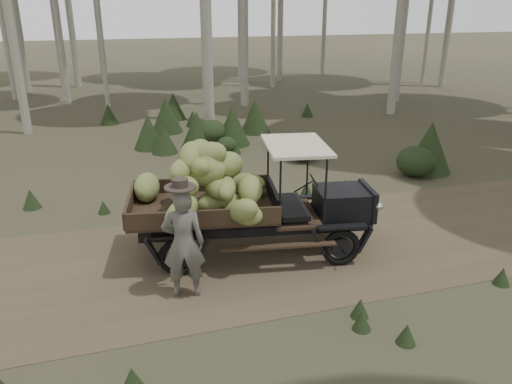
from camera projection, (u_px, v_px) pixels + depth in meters
ground at (269, 252)px, 9.11m from camera, size 120.00×120.00×0.00m
dirt_track at (269, 252)px, 9.11m from camera, size 70.00×4.00×0.01m
banana_truck at (233, 190)px, 8.57m from camera, size 4.55×2.42×2.22m
farmer at (183, 242)px, 7.48m from camera, size 0.71×0.56×1.91m
undergrowth at (336, 186)px, 10.84m from camera, size 22.28×21.23×1.35m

